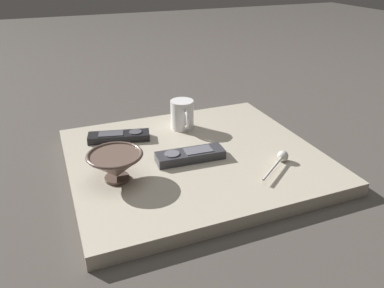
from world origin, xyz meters
TOP-DOWN VIEW (x-y plane):
  - ground_plane at (0.00, 0.00)m, footprint 6.00×6.00m
  - table at (0.00, 0.00)m, footprint 0.58×0.65m
  - cereal_bowl at (-0.05, 0.22)m, footprint 0.13×0.13m
  - coffee_mug at (0.17, -0.03)m, footprint 0.10×0.07m
  - teaspoon at (-0.13, -0.19)m, footprint 0.10×0.12m
  - tv_remote_near at (0.16, 0.17)m, footprint 0.09×0.18m
  - tv_remote_far at (-0.03, 0.02)m, footprint 0.07×0.18m

SIDE VIEW (x-z plane):
  - ground_plane at x=0.00m, z-range 0.00..0.00m
  - table at x=0.00m, z-range 0.00..0.03m
  - tv_remote_near at x=0.16m, z-range 0.03..0.06m
  - tv_remote_far at x=-0.03m, z-range 0.03..0.06m
  - teaspoon at x=-0.13m, z-range 0.03..0.06m
  - cereal_bowl at x=-0.05m, z-range 0.04..0.11m
  - coffee_mug at x=0.17m, z-range 0.03..0.12m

